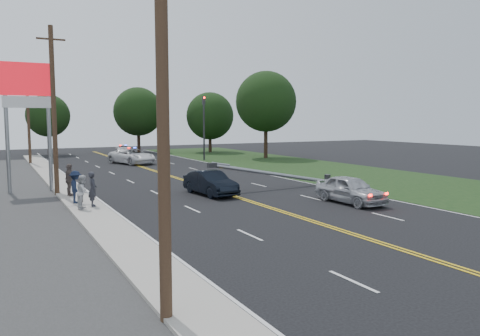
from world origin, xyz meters
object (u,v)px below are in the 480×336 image
utility_pole_near (163,95)px  emergency_a (132,156)px  bystander_d (70,180)px  emergency_b (123,154)px  utility_pole_mid (54,110)px  crashed_sedan (210,183)px  fallen_streetlight (280,174)px  bystander_a (93,189)px  pylon_sign (27,96)px  waiting_sedan (350,190)px  bystander_c (76,187)px  bystander_b (83,192)px  traffic_signal (204,122)px  utility_pole_far (28,114)px

utility_pole_near → emergency_a: utility_pole_near is taller
bystander_d → emergency_b: bearing=-32.9°
utility_pole_mid → crashed_sedan: utility_pole_mid is taller
utility_pole_mid → crashed_sedan: 10.22m
fallen_streetlight → bystander_a: bearing=-173.4°
fallen_streetlight → bystander_a: 12.37m
utility_pole_mid → bystander_a: (1.10, -5.43, -4.07)m
fallen_streetlight → utility_pole_near: 21.27m
emergency_a → emergency_b: 4.97m
pylon_sign → waiting_sedan: bearing=-39.5°
waiting_sedan → bystander_c: bystander_c is taller
crashed_sedan → fallen_streetlight: bearing=-2.1°
crashed_sedan → bystander_c: (-7.71, 0.28, 0.26)m
utility_pole_near → utility_pole_mid: 20.00m
utility_pole_near → bystander_a: 15.17m
pylon_sign → bystander_b: bearing=-76.8°
bystander_a → bystander_c: bearing=26.1°
traffic_signal → waiting_sedan: 28.85m
utility_pole_near → utility_pole_mid: same height
fallen_streetlight → crashed_sedan: bearing=-176.8°
utility_pole_near → emergency_b: utility_pole_near is taller
traffic_signal → utility_pole_mid: utility_pole_mid is taller
utility_pole_far → waiting_sedan: (13.77, -32.41, -4.34)m
bystander_a → bystander_c: 1.55m
utility_pole_far → emergency_a: utility_pole_far is taller
utility_pole_mid → bystander_a: 6.87m
bystander_a → bystander_d: (-0.57, 3.94, 0.04)m
fallen_streetlight → bystander_c: fallen_streetlight is taller
emergency_b → bystander_a: bearing=-94.9°
utility_pole_near → traffic_signal: bearing=65.3°
crashed_sedan → bystander_a: 7.19m
traffic_signal → pylon_sign: bearing=-139.6°
crashed_sedan → bystander_a: bystander_a is taller
fallen_streetlight → bystander_b: size_ratio=5.54×
emergency_a → bystander_d: bystander_d is taller
fallen_streetlight → bystander_d: 13.10m
crashed_sedan → bystander_d: (-7.66, 2.80, 0.33)m
emergency_a → traffic_signal: bearing=-14.0°
pylon_sign → bystander_d: bearing=-62.3°
pylon_sign → emergency_b: 23.70m
crashed_sedan → emergency_a: 21.73m
fallen_streetlight → utility_pole_far: 29.54m
bystander_d → pylon_sign: bearing=15.5°
utility_pole_mid → emergency_b: (9.56, 22.38, -4.42)m
bystander_a → bystander_d: bearing=10.7°
pylon_sign → bystander_d: (1.83, -3.49, -4.94)m
traffic_signal → emergency_b: traffic_signal is taller
crashed_sedan → waiting_sedan: (5.58, -6.12, 0.02)m
emergency_a → bystander_d: 20.81m
bystander_a → bystander_d: size_ratio=0.95×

